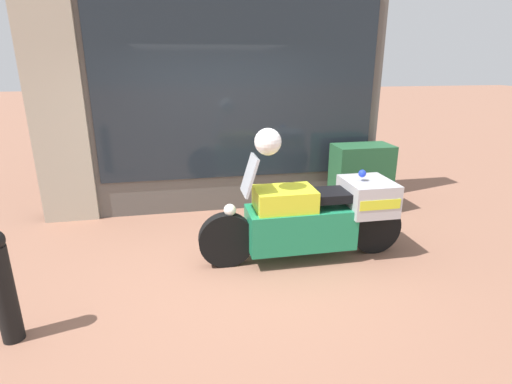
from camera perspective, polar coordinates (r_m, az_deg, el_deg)
name	(u,v)px	position (r m, az deg, el deg)	size (l,w,h in m)	color
ground_plane	(237,263)	(4.78, -2.72, -10.11)	(60.00, 60.00, 0.00)	#8E604C
shop_building	(192,90)	(6.18, -9.12, 14.13)	(5.17, 0.55, 3.68)	#56514C
window_display	(236,179)	(6.52, -2.81, 1.93)	(3.97, 0.30, 1.78)	slate
paramedic_motorcycle	(315,216)	(4.75, 8.44, -3.35)	(2.47, 0.65, 1.29)	black
utility_cabinet	(361,179)	(6.37, 14.71, 1.83)	(0.88, 0.50, 1.06)	#235633
white_helmet	(268,142)	(4.34, 1.71, 7.19)	(0.30, 0.30, 0.30)	white
street_bollard	(2,285)	(3.94, -32.49, -11.14)	(0.18, 0.18, 1.02)	black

